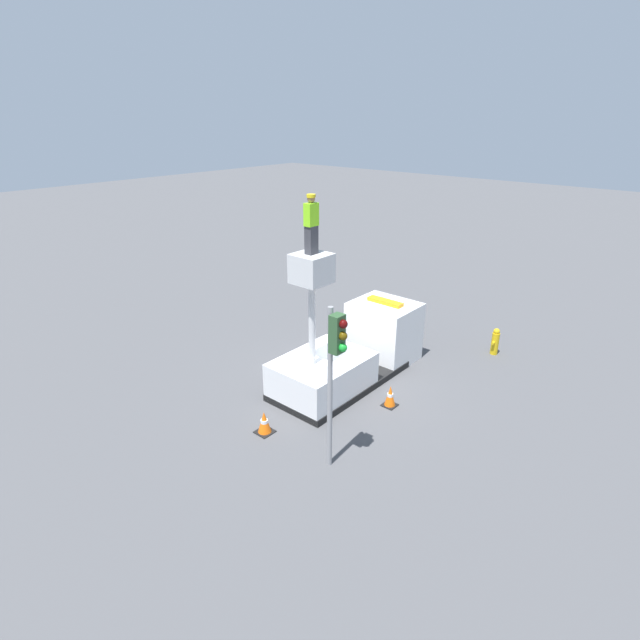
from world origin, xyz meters
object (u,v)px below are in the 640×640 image
Objects in this scene: bucket_truck at (352,352)px; worker at (311,224)px; traffic_cone_rear at (264,423)px; traffic_cone_curbside at (390,396)px; traffic_light_pole at (335,359)px; fire_hydrant at (495,341)px.

worker is (-2.17, 0.00, 4.95)m from bucket_truck.
traffic_cone_curbside reaches higher than traffic_cone_rear.
traffic_light_pole is 4.21× the size of fire_hydrant.
traffic_cone_rear is (-2.32, -0.13, -5.59)m from worker.
traffic_light_pole is at bearing -128.77° from worker.
bucket_truck is at bearing 1.68° from traffic_cone_rear.
worker reaches higher than traffic_cone_curbside.
fire_hydrant is at bearing -2.88° from traffic_light_pole.
bucket_truck is 6.10m from fire_hydrant.
traffic_cone_curbside is at bearing 8.58° from traffic_light_pole.
worker is 4.35m from traffic_light_pole.
bucket_truck is 1.36× the size of traffic_light_pole.
traffic_cone_rear is (-0.15, 2.57, -2.95)m from traffic_light_pole.
fire_hydrant is (9.52, -0.48, -2.75)m from traffic_light_pole.
traffic_light_pole is 9.92m from fire_hydrant.
traffic_cone_rear is 0.98× the size of traffic_cone_curbside.
traffic_cone_curbside is at bearing -28.54° from traffic_cone_rear.
traffic_cone_rear is (-9.67, 3.05, -0.20)m from fire_hydrant.
bucket_truck is 5.71× the size of fire_hydrant.
fire_hydrant is 1.54× the size of traffic_cone_rear.
fire_hydrant is at bearing -9.72° from traffic_cone_curbside.
bucket_truck is 2.37m from traffic_cone_curbside.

